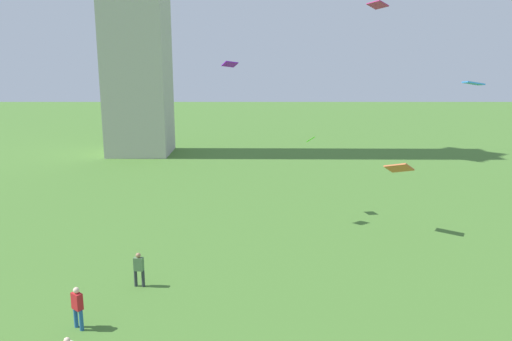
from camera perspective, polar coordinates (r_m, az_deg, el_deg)
person_0 at (r=25.04m, az=-13.01°, el=-10.56°), size 0.52×0.31×1.69m
person_1 at (r=22.09m, az=-19.40°, el=-14.09°), size 0.53×0.50×1.79m
kite_flying_0 at (r=28.73m, az=13.49°, el=17.63°), size 1.09×1.20×0.39m
kite_flying_1 at (r=32.03m, az=15.75°, el=0.27°), size 1.79×1.63×0.94m
kite_flying_2 at (r=34.87m, az=23.20°, el=8.99°), size 1.22×1.63×0.34m
kite_flying_4 at (r=34.73m, az=6.16°, el=3.49°), size 0.54×0.87×0.52m
kite_flying_5 at (r=32.05m, az=-2.94°, el=11.83°), size 1.07×0.94×0.42m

